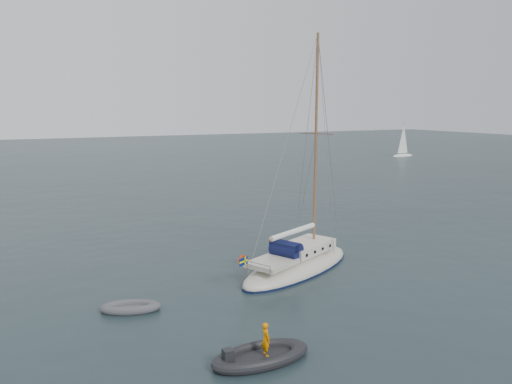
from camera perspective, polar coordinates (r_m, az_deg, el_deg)
name	(u,v)px	position (r m, az deg, el deg)	size (l,w,h in m)	color
ground	(300,279)	(30.14, 5.05, -9.91)	(300.00, 300.00, 0.00)	black
sailboat	(298,252)	(31.38, 4.84, -6.89)	(10.67, 3.19, 15.20)	beige
dinghy	(130,307)	(26.38, -14.16, -12.66)	(3.01, 1.36, 0.43)	#4B4B50
rib	(260,355)	(21.06, 0.51, -18.15)	(4.26, 1.93, 1.61)	black
distant_yacht_b	(403,141)	(107.55, 16.47, 5.61)	(5.55, 2.96, 7.35)	white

